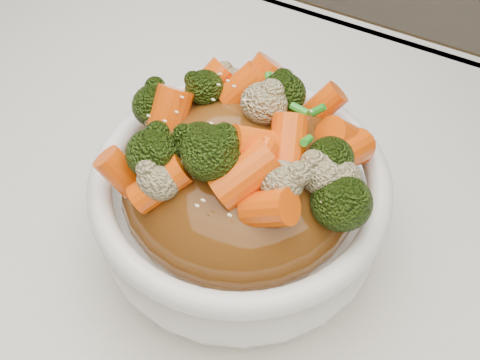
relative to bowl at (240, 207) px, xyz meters
The scene contains 8 objects.
tablecloth 0.09m from the bowl, 67.70° to the right, with size 1.20×0.80×0.04m, color white.
bowl is the anchor object (origin of this frame).
sauce_base 0.03m from the bowl, 26.57° to the left, with size 0.19×0.19×0.10m, color #5F3310.
carrots 0.10m from the bowl, 26.57° to the left, with size 0.19×0.19×0.05m, color #F75508, non-canonical shape.
broccoli 0.10m from the bowl, 26.57° to the left, with size 0.19×0.19×0.05m, color black, non-canonical shape.
cauliflower 0.10m from the bowl, 26.57° to the left, with size 0.19×0.19×0.04m, color tan, non-canonical shape.
scallions 0.10m from the bowl, 26.57° to the right, with size 0.14×0.14×0.02m, color #259322, non-canonical shape.
sesame_seeds 0.10m from the bowl, 26.57° to the right, with size 0.17×0.17×0.01m, color beige, non-canonical shape.
Camera 1 is at (0.11, -0.19, 1.17)m, focal length 42.00 mm.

